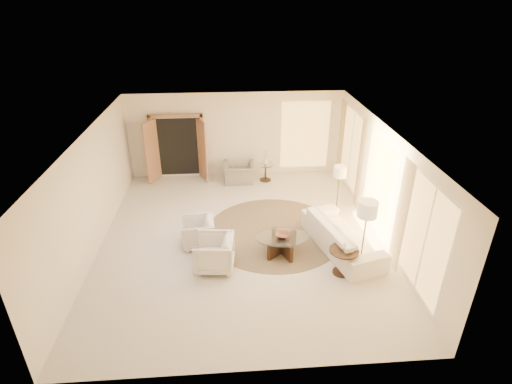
{
  "coord_description": "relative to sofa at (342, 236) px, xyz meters",
  "views": [
    {
      "loc": [
        -0.27,
        -8.56,
        5.67
      ],
      "look_at": [
        0.4,
        0.4,
        1.1
      ],
      "focal_mm": 28.0,
      "sensor_mm": 36.0,
      "label": 1
    }
  ],
  "objects": [
    {
      "name": "armchair_left",
      "position": [
        -3.47,
        0.44,
        0.02
      ],
      "size": [
        0.78,
        0.82,
        0.79
      ],
      "primitive_type": "imported",
      "rotation": [
        0.0,
        0.0,
        -1.49
      ],
      "color": "white",
      "rests_on": "room"
    },
    {
      "name": "floor_lamp_far",
      "position": [
        0.23,
        -0.79,
        1.1
      ],
      "size": [
        0.42,
        0.42,
        1.72
      ],
      "rotation": [
        0.0,
        0.0,
        0.4
      ],
      "color": "#32281B",
      "rests_on": "room"
    },
    {
      "name": "floor_lamp_near",
      "position": [
        0.31,
        1.68,
        0.87
      ],
      "size": [
        0.35,
        0.35,
        1.45
      ],
      "rotation": [
        0.0,
        0.0,
        0.04
      ],
      "color": "#32281B",
      "rests_on": "room"
    },
    {
      "name": "sofa",
      "position": [
        0.0,
        0.0,
        0.0
      ],
      "size": [
        1.61,
        2.7,
        0.74
      ],
      "primitive_type": "imported",
      "rotation": [
        0.0,
        0.0,
        1.83
      ],
      "color": "white",
      "rests_on": "room"
    },
    {
      "name": "armchair_right",
      "position": [
        -3.06,
        -0.51,
        0.06
      ],
      "size": [
        0.86,
        0.91,
        0.86
      ],
      "primitive_type": "imported",
      "rotation": [
        0.0,
        0.0,
        -1.67
      ],
      "color": "white",
      "rests_on": "room"
    },
    {
      "name": "room",
      "position": [
        -2.4,
        0.65,
        1.03
      ],
      "size": [
        7.04,
        8.04,
        2.83
      ],
      "color": "beige",
      "rests_on": "ground"
    },
    {
      "name": "area_rug",
      "position": [
        -1.54,
        0.89,
        -0.36
      ],
      "size": [
        4.72,
        4.72,
        0.01
      ],
      "primitive_type": "cylinder",
      "rotation": [
        0.0,
        0.0,
        -0.43
      ],
      "color": "#403022",
      "rests_on": "room"
    },
    {
      "name": "coffee_table",
      "position": [
        -1.46,
        -0.06,
        -0.08
      ],
      "size": [
        1.54,
        1.54,
        0.46
      ],
      "rotation": [
        0.0,
        0.0,
        -0.25
      ],
      "color": "black",
      "rests_on": "room"
    },
    {
      "name": "accent_chair",
      "position": [
        -2.34,
        4.0,
        0.06
      ],
      "size": [
        0.99,
        0.65,
        0.86
      ],
      "primitive_type": "imported",
      "rotation": [
        0.0,
        0.0,
        3.13
      ],
      "color": "gray",
      "rests_on": "room"
    },
    {
      "name": "window_back_corner",
      "position": [
        -0.1,
        4.6,
        0.98
      ],
      "size": [
        1.7,
        0.1,
        2.4
      ],
      "primitive_type": null,
      "color": "#FFC466",
      "rests_on": "room"
    },
    {
      "name": "end_vase",
      "position": [
        -0.22,
        -0.92,
        0.33
      ],
      "size": [
        0.17,
        0.17,
        0.17
      ],
      "primitive_type": "imported",
      "rotation": [
        0.0,
        0.0,
        -0.03
      ],
      "color": "silver",
      "rests_on": "end_table"
    },
    {
      "name": "side_vase",
      "position": [
        -1.47,
        4.05,
        0.32
      ],
      "size": [
        0.27,
        0.27,
        0.24
      ],
      "primitive_type": "imported",
      "rotation": [
        0.0,
        0.0,
        0.19
      ],
      "color": "silver",
      "rests_on": "side_table"
    },
    {
      "name": "end_table",
      "position": [
        -0.22,
        -0.92,
        0.05
      ],
      "size": [
        0.65,
        0.65,
        0.62
      ],
      "rotation": [
        0.0,
        0.0,
        0.2
      ],
      "color": "black",
      "rests_on": "room"
    },
    {
      "name": "french_doors",
      "position": [
        -4.3,
        4.46,
        0.7
      ],
      "size": [
        1.95,
        0.66,
        2.16
      ],
      "color": "#A57151",
      "rests_on": "room"
    },
    {
      "name": "windows_right",
      "position": [
        1.05,
        0.75,
        0.98
      ],
      "size": [
        0.1,
        6.4,
        2.4
      ],
      "primitive_type": null,
      "color": "#FFC466",
      "rests_on": "room"
    },
    {
      "name": "side_table",
      "position": [
        -1.47,
        4.05,
        -0.02
      ],
      "size": [
        0.49,
        0.49,
        0.57
      ],
      "rotation": [
        0.0,
        0.0,
        0.18
      ],
      "color": "#32281B",
      "rests_on": "room"
    },
    {
      "name": "curtains_right",
      "position": [
        1.0,
        1.65,
        0.93
      ],
      "size": [
        0.06,
        5.2,
        2.6
      ],
      "primitive_type": null,
      "color": "tan",
      "rests_on": "room"
    },
    {
      "name": "bowl",
      "position": [
        -1.46,
        -0.06,
        0.13
      ],
      "size": [
        0.4,
        0.4,
        0.08
      ],
      "primitive_type": "imported",
      "rotation": [
        0.0,
        0.0,
        -0.24
      ],
      "color": "brown",
      "rests_on": "coffee_table"
    }
  ]
}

